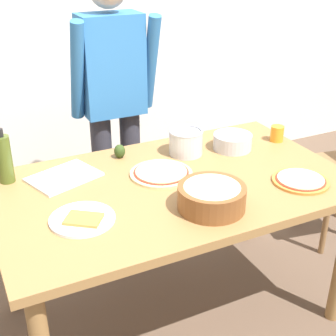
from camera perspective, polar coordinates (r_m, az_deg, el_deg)
The scene contains 14 objects.
ground at distance 2.60m, azimuth 0.50°, elevation -16.68°, with size 8.00×8.00×0.00m, color brown.
wall_back at distance 3.44m, azimuth -11.96°, elevation 17.86°, with size 5.60×0.10×2.60m, color silver.
dining_table at distance 2.20m, azimuth 0.57°, elevation -3.81°, with size 1.60×0.96×0.76m.
person_cook at distance 2.73m, azimuth -6.51°, elevation 8.37°, with size 0.49×0.25×1.62m.
pizza_raw_on_board at distance 2.22m, azimuth -0.82°, elevation -0.60°, with size 0.29×0.29×0.02m.
pizza_cooked_on_tray at distance 2.23m, azimuth 15.61°, elevation -1.43°, with size 0.26×0.26×0.02m.
plate_with_slice at distance 1.90m, azimuth -10.21°, elevation -6.04°, with size 0.26×0.26×0.02m.
popcorn_bowl at distance 1.94m, azimuth 5.26°, elevation -3.23°, with size 0.28×0.28×0.11m.
mixing_bowl_steel at distance 2.50m, azimuth 7.74°, elevation 3.15°, with size 0.20×0.20×0.08m.
olive_oil_bottle at distance 2.24m, azimuth -19.05°, elevation 1.05°, with size 0.07×0.07×0.26m.
steel_pot at distance 2.41m, azimuth 2.15°, elevation 3.15°, with size 0.17×0.17×0.13m.
cup_orange at distance 2.64m, azimuth 12.95°, elevation 4.05°, with size 0.07×0.07×0.09m, color orange.
cutting_board_white at distance 2.24m, azimuth -12.37°, elevation -1.06°, with size 0.30×0.22×0.01m, color white.
avocado at distance 2.39m, azimuth -5.82°, elevation 2.02°, with size 0.06×0.06×0.07m, color #2D4219.
Camera 1 is at (-0.85, -1.70, 1.77)m, focal length 50.82 mm.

